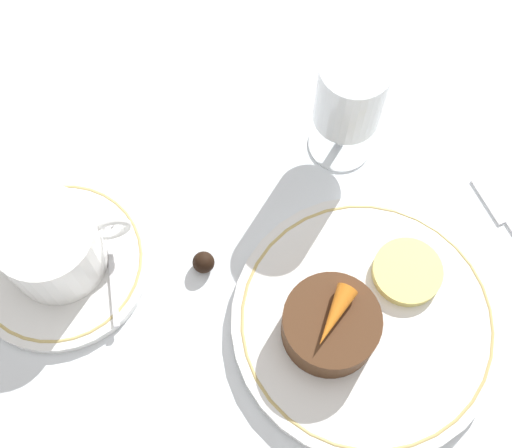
{
  "coord_description": "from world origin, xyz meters",
  "views": [
    {
      "loc": [
        -0.12,
        -0.18,
        0.6
      ],
      "look_at": [
        -0.05,
        0.05,
        0.04
      ],
      "focal_mm": 50.0,
      "sensor_mm": 36.0,
      "label": 1
    }
  ],
  "objects_px": {
    "dinner_plate": "(366,322)",
    "wine_glass": "(350,99)",
    "dessert_cake": "(331,325)",
    "coffee_cup": "(52,245)"
  },
  "relations": [
    {
      "from": "dinner_plate",
      "to": "wine_glass",
      "type": "relative_size",
      "value": 1.86
    },
    {
      "from": "dessert_cake",
      "to": "wine_glass",
      "type": "bearing_deg",
      "value": 67.59
    },
    {
      "from": "coffee_cup",
      "to": "wine_glass",
      "type": "distance_m",
      "value": 0.28
    },
    {
      "from": "coffee_cup",
      "to": "dessert_cake",
      "type": "relative_size",
      "value": 1.4
    },
    {
      "from": "coffee_cup",
      "to": "wine_glass",
      "type": "relative_size",
      "value": 0.91
    },
    {
      "from": "wine_glass",
      "to": "dessert_cake",
      "type": "height_order",
      "value": "wine_glass"
    },
    {
      "from": "wine_glass",
      "to": "coffee_cup",
      "type": "bearing_deg",
      "value": -170.85
    },
    {
      "from": "dinner_plate",
      "to": "wine_glass",
      "type": "xyz_separation_m",
      "value": [
        0.04,
        0.18,
        0.07
      ]
    },
    {
      "from": "coffee_cup",
      "to": "dessert_cake",
      "type": "xyz_separation_m",
      "value": [
        0.21,
        -0.13,
        -0.01
      ]
    },
    {
      "from": "coffee_cup",
      "to": "wine_glass",
      "type": "bearing_deg",
      "value": 9.15
    }
  ]
}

